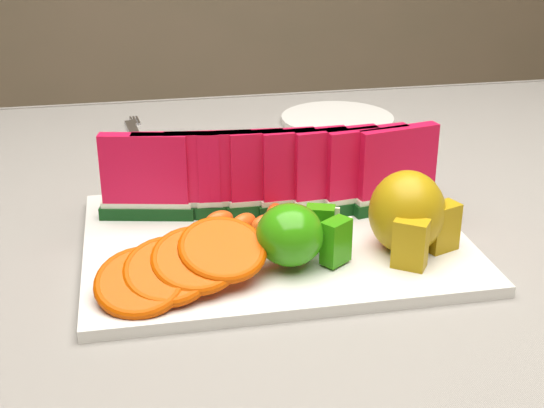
{
  "coord_description": "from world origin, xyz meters",
  "views": [
    {
      "loc": [
        -0.13,
        -0.79,
        1.12
      ],
      "look_at": [
        0.0,
        -0.09,
        0.81
      ],
      "focal_mm": 50.0,
      "sensor_mm": 36.0,
      "label": 1
    }
  ],
  "objects": [
    {
      "name": "table",
      "position": [
        0.0,
        0.0,
        0.65
      ],
      "size": [
        1.4,
        0.9,
        0.75
      ],
      "color": "#482C16",
      "rests_on": "ground"
    },
    {
      "name": "tablecloth",
      "position": [
        0.0,
        0.0,
        0.72
      ],
      "size": [
        1.53,
        1.03,
        0.2
      ],
      "color": "slate",
      "rests_on": "table"
    },
    {
      "name": "platter",
      "position": [
        0.01,
        -0.08,
        0.76
      ],
      "size": [
        0.4,
        0.3,
        0.01
      ],
      "color": "silver",
      "rests_on": "tablecloth"
    },
    {
      "name": "apple_cluster",
      "position": [
        0.02,
        -0.15,
        0.8
      ],
      "size": [
        0.1,
        0.08,
        0.06
      ],
      "color": "#257915",
      "rests_on": "platter"
    },
    {
      "name": "pear_cluster",
      "position": [
        0.13,
        -0.14,
        0.81
      ],
      "size": [
        0.1,
        0.11,
        0.09
      ],
      "color": "#B5721A",
      "rests_on": "platter"
    },
    {
      "name": "side_plate",
      "position": [
        0.19,
        0.33,
        0.76
      ],
      "size": [
        0.21,
        0.21,
        0.01
      ],
      "color": "silver",
      "rests_on": "tablecloth"
    },
    {
      "name": "fork",
      "position": [
        -0.13,
        0.31,
        0.76
      ],
      "size": [
        0.03,
        0.2,
        0.0
      ],
      "color": "silver",
      "rests_on": "tablecloth"
    },
    {
      "name": "watermelon_row",
      "position": [
        0.02,
        -0.02,
        0.82
      ],
      "size": [
        0.39,
        0.07,
        0.1
      ],
      "color": "#083910",
      "rests_on": "platter"
    },
    {
      "name": "orange_fan_front",
      "position": [
        -0.1,
        -0.17,
        0.79
      ],
      "size": [
        0.18,
        0.12,
        0.05
      ],
      "color": "orange",
      "rests_on": "platter"
    },
    {
      "name": "orange_fan_back",
      "position": [
        -0.03,
        0.05,
        0.79
      ],
      "size": [
        0.24,
        0.1,
        0.04
      ],
      "color": "orange",
      "rests_on": "platter"
    },
    {
      "name": "tangerine_segments",
      "position": [
        -0.01,
        -0.07,
        0.78
      ],
      "size": [
        0.13,
        0.07,
        0.02
      ],
      "color": "#FD6B03",
      "rests_on": "platter"
    }
  ]
}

